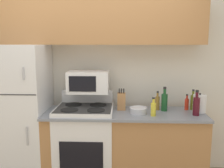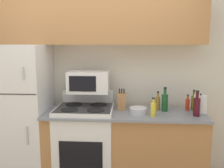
{
  "view_description": "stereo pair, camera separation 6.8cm",
  "coord_description": "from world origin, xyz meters",
  "px_view_note": "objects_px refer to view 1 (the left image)",
  "views": [
    {
      "loc": [
        0.35,
        -2.67,
        1.74
      ],
      "look_at": [
        0.23,
        0.26,
        1.25
      ],
      "focal_mm": 40.0,
      "sensor_mm": 36.0,
      "label": 1
    },
    {
      "loc": [
        0.42,
        -2.67,
        1.74
      ],
      "look_at": [
        0.23,
        0.26,
        1.25
      ],
      "focal_mm": 40.0,
      "sensor_mm": 36.0,
      "label": 2
    }
  ],
  "objects_px": {
    "bottle_cooking_spray": "(153,109)",
    "kettle": "(199,104)",
    "bottle_vinegar": "(157,103)",
    "stove": "(85,143)",
    "bottle_wine_red": "(196,105)",
    "bottle_wine_green": "(164,101)",
    "refrigerator": "(18,113)",
    "bottle_olive_oil": "(193,102)",
    "knife_block": "(121,101)",
    "microwave": "(88,82)",
    "bottle_hot_sauce": "(187,104)",
    "bowl": "(138,110)"
  },
  "relations": [
    {
      "from": "bottle_wine_red",
      "to": "bottle_wine_green",
      "type": "relative_size",
      "value": 1.0
    },
    {
      "from": "bottle_wine_green",
      "to": "kettle",
      "type": "height_order",
      "value": "bottle_wine_green"
    },
    {
      "from": "refrigerator",
      "to": "bottle_olive_oil",
      "type": "bearing_deg",
      "value": 2.6
    },
    {
      "from": "bottle_vinegar",
      "to": "bottle_wine_green",
      "type": "bearing_deg",
      "value": -22.95
    },
    {
      "from": "bottle_cooking_spray",
      "to": "bottle_wine_red",
      "type": "distance_m",
      "value": 0.5
    },
    {
      "from": "bottle_wine_green",
      "to": "bottle_vinegar",
      "type": "bearing_deg",
      "value": 157.05
    },
    {
      "from": "bottle_vinegar",
      "to": "knife_block",
      "type": "bearing_deg",
      "value": -179.4
    },
    {
      "from": "stove",
      "to": "bottle_wine_red",
      "type": "relative_size",
      "value": 3.71
    },
    {
      "from": "stove",
      "to": "kettle",
      "type": "distance_m",
      "value": 1.49
    },
    {
      "from": "stove",
      "to": "bottle_olive_oil",
      "type": "bearing_deg",
      "value": 6.3
    },
    {
      "from": "bottle_cooking_spray",
      "to": "kettle",
      "type": "relative_size",
      "value": 0.92
    },
    {
      "from": "bottle_vinegar",
      "to": "bottle_wine_red",
      "type": "distance_m",
      "value": 0.47
    },
    {
      "from": "bottle_cooking_spray",
      "to": "bottle_vinegar",
      "type": "relative_size",
      "value": 0.92
    },
    {
      "from": "stove",
      "to": "microwave",
      "type": "distance_m",
      "value": 0.77
    },
    {
      "from": "bottle_cooking_spray",
      "to": "bottle_olive_oil",
      "type": "height_order",
      "value": "bottle_olive_oil"
    },
    {
      "from": "bottle_vinegar",
      "to": "stove",
      "type": "bearing_deg",
      "value": -172.55
    },
    {
      "from": "knife_block",
      "to": "bottle_wine_green",
      "type": "relative_size",
      "value": 0.91
    },
    {
      "from": "kettle",
      "to": "bottle_hot_sauce",
      "type": "bearing_deg",
      "value": 140.07
    },
    {
      "from": "microwave",
      "to": "knife_block",
      "type": "bearing_deg",
      "value": -1.24
    },
    {
      "from": "bowl",
      "to": "bottle_cooking_spray",
      "type": "xyz_separation_m",
      "value": [
        0.17,
        -0.1,
        0.05
      ]
    },
    {
      "from": "microwave",
      "to": "bottle_hot_sauce",
      "type": "relative_size",
      "value": 2.54
    },
    {
      "from": "microwave",
      "to": "bottle_hot_sauce",
      "type": "distance_m",
      "value": 1.27
    },
    {
      "from": "refrigerator",
      "to": "bottle_olive_oil",
      "type": "distance_m",
      "value": 2.22
    },
    {
      "from": "bowl",
      "to": "bottle_wine_green",
      "type": "distance_m",
      "value": 0.36
    },
    {
      "from": "bottle_cooking_spray",
      "to": "kettle",
      "type": "xyz_separation_m",
      "value": [
        0.58,
        0.18,
        0.02
      ]
    },
    {
      "from": "stove",
      "to": "bottle_wine_green",
      "type": "relative_size",
      "value": 3.71
    },
    {
      "from": "bowl",
      "to": "bottle_olive_oil",
      "type": "bearing_deg",
      "value": 15.58
    },
    {
      "from": "refrigerator",
      "to": "kettle",
      "type": "distance_m",
      "value": 2.27
    },
    {
      "from": "bottle_wine_red",
      "to": "bottle_hot_sauce",
      "type": "bearing_deg",
      "value": 101.61
    },
    {
      "from": "refrigerator",
      "to": "bottle_cooking_spray",
      "type": "height_order",
      "value": "refrigerator"
    },
    {
      "from": "refrigerator",
      "to": "stove",
      "type": "xyz_separation_m",
      "value": [
        0.86,
        -0.05,
        -0.36
      ]
    },
    {
      "from": "knife_block",
      "to": "bottle_olive_oil",
      "type": "xyz_separation_m",
      "value": [
        0.9,
        0.04,
        -0.01
      ]
    },
    {
      "from": "knife_block",
      "to": "bottle_vinegar",
      "type": "bearing_deg",
      "value": 0.6
    },
    {
      "from": "knife_block",
      "to": "kettle",
      "type": "bearing_deg",
      "value": -4.74
    },
    {
      "from": "bowl",
      "to": "microwave",
      "type": "bearing_deg",
      "value": 164.9
    },
    {
      "from": "microwave",
      "to": "bottle_cooking_spray",
      "type": "xyz_separation_m",
      "value": [
        0.79,
        -0.27,
        -0.26
      ]
    },
    {
      "from": "kettle",
      "to": "microwave",
      "type": "bearing_deg",
      "value": 176.32
    },
    {
      "from": "stove",
      "to": "knife_block",
      "type": "xyz_separation_m",
      "value": [
        0.45,
        0.11,
        0.52
      ]
    },
    {
      "from": "stove",
      "to": "bottle_wine_green",
      "type": "height_order",
      "value": "bottle_wine_green"
    },
    {
      "from": "stove",
      "to": "bottle_cooking_spray",
      "type": "distance_m",
      "value": 0.97
    },
    {
      "from": "bottle_cooking_spray",
      "to": "bottle_olive_oil",
      "type": "distance_m",
      "value": 0.61
    },
    {
      "from": "bottle_wine_green",
      "to": "kettle",
      "type": "xyz_separation_m",
      "value": [
        0.42,
        -0.05,
        -0.01
      ]
    },
    {
      "from": "bottle_vinegar",
      "to": "bottle_olive_oil",
      "type": "bearing_deg",
      "value": 3.94
    },
    {
      "from": "knife_block",
      "to": "bowl",
      "type": "distance_m",
      "value": 0.27
    },
    {
      "from": "bottle_vinegar",
      "to": "bottle_wine_green",
      "type": "distance_m",
      "value": 0.09
    },
    {
      "from": "bowl",
      "to": "knife_block",
      "type": "bearing_deg",
      "value": 142.11
    },
    {
      "from": "bottle_wine_red",
      "to": "bottle_hot_sauce",
      "type": "distance_m",
      "value": 0.25
    },
    {
      "from": "bowl",
      "to": "bottle_hot_sauce",
      "type": "relative_size",
      "value": 1.05
    },
    {
      "from": "microwave",
      "to": "bottle_wine_red",
      "type": "xyz_separation_m",
      "value": [
        1.29,
        -0.22,
        -0.23
      ]
    },
    {
      "from": "stove",
      "to": "bowl",
      "type": "xyz_separation_m",
      "value": [
        0.66,
        -0.04,
        0.45
      ]
    }
  ]
}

